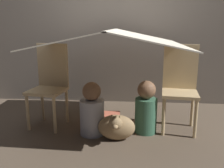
% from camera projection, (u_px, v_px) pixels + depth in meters
% --- Properties ---
extents(ground_plane, '(8.80, 8.80, 0.00)m').
position_uv_depth(ground_plane, '(111.00, 131.00, 2.89)').
color(ground_plane, brown).
extents(wall_back, '(7.00, 0.05, 2.50)m').
position_uv_depth(wall_back, '(118.00, 22.00, 3.76)').
color(wall_back, '#6B6056').
rests_on(wall_back, ground_plane).
extents(chair_left, '(0.45, 0.45, 0.99)m').
position_uv_depth(chair_left, '(50.00, 82.00, 2.99)').
color(chair_left, '#D1B27F').
rests_on(chair_left, ground_plane).
extents(chair_right, '(0.44, 0.44, 0.99)m').
position_uv_depth(chair_right, '(180.00, 85.00, 2.88)').
color(chair_right, '#D1B27F').
rests_on(chair_right, ground_plane).
extents(sheet_canopy, '(1.54, 1.60, 0.17)m').
position_uv_depth(sheet_canopy, '(112.00, 37.00, 2.73)').
color(sheet_canopy, silver).
extents(person_front, '(0.27, 0.27, 0.60)m').
position_uv_depth(person_front, '(92.00, 111.00, 2.77)').
color(person_front, '#B2B2B7').
rests_on(person_front, ground_plane).
extents(person_second, '(0.25, 0.25, 0.60)m').
position_uv_depth(person_second, '(146.00, 109.00, 2.81)').
color(person_second, '#38664C').
rests_on(person_second, ground_plane).
extents(dog, '(0.40, 0.35, 0.34)m').
position_uv_depth(dog, '(116.00, 127.00, 2.64)').
color(dog, '#9E7F56').
rests_on(dog, ground_plane).
extents(floor_cushion, '(0.44, 0.35, 0.10)m').
position_uv_depth(floor_cushion, '(102.00, 119.00, 3.13)').
color(floor_cushion, '#CC664C').
rests_on(floor_cushion, ground_plane).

